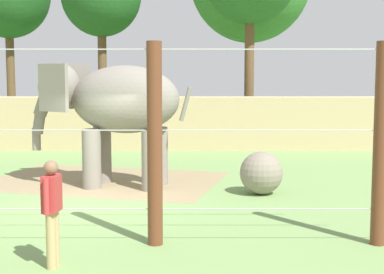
# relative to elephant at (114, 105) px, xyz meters

# --- Properties ---
(ground_plane) EXTENTS (120.00, 120.00, 0.00)m
(ground_plane) POSITION_rel_elephant_xyz_m (-0.53, -2.15, -2.18)
(ground_plane) COLOR #759956
(dirt_patch) EXTENTS (7.24, 5.89, 0.01)m
(dirt_patch) POSITION_rel_elephant_xyz_m (-0.37, 0.78, -2.17)
(dirt_patch) COLOR #937F5B
(dirt_patch) RESTS_ON ground
(embankment_wall) EXTENTS (36.00, 1.80, 2.08)m
(embankment_wall) POSITION_rel_elephant_xyz_m (-0.53, 8.06, -1.13)
(embankment_wall) COLOR tan
(embankment_wall) RESTS_ON ground
(elephant) EXTENTS (4.40, 2.16, 3.29)m
(elephant) POSITION_rel_elephant_xyz_m (0.00, 0.00, 0.00)
(elephant) COLOR gray
(elephant) RESTS_ON ground
(enrichment_ball) EXTENTS (1.07, 1.07, 1.07)m
(enrichment_ball) POSITION_rel_elephant_xyz_m (3.83, -1.08, -1.64)
(enrichment_ball) COLOR gray
(enrichment_ball) RESTS_ON ground
(cable_fence) EXTENTS (12.79, 0.26, 3.54)m
(cable_fence) POSITION_rel_elephant_xyz_m (-0.54, -5.34, -0.41)
(cable_fence) COLOR brown
(cable_fence) RESTS_ON ground
(zookeeper) EXTENTS (0.25, 0.59, 1.67)m
(zookeeper) POSITION_rel_elephant_xyz_m (-0.04, -6.54, -1.25)
(zookeeper) COLOR tan
(zookeeper) RESTS_ON ground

